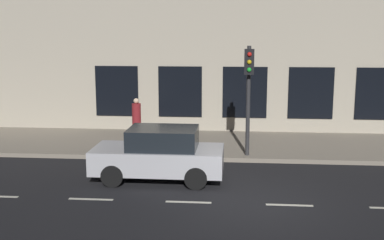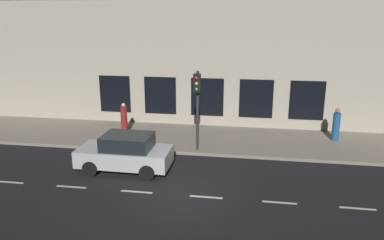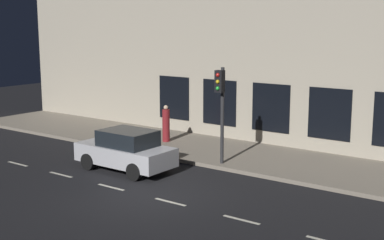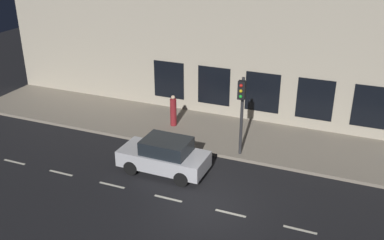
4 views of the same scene
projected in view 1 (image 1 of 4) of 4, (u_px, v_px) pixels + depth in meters
The scene contains 7 objects.
ground_plane at pixel (250, 204), 12.59m from camera, with size 60.00×60.00×0.00m, color black.
sidewalk at pixel (245, 145), 18.70m from camera, with size 4.50×32.00×0.15m.
building_facade at pixel (245, 51), 20.56m from camera, with size 0.65×32.00×7.13m.
lane_centre_line at pixel (289, 205), 12.50m from camera, with size 0.12×27.20×0.01m.
traffic_light at pixel (249, 81), 16.34m from camera, with size 0.48×0.32×3.75m.
parked_car_0 at pixel (159, 154), 14.50m from camera, with size 1.83×3.88×1.58m.
pedestrian_0 at pixel (137, 122), 18.85m from camera, with size 0.40×0.40×1.69m.
Camera 1 is at (-12.07, 0.48, 4.42)m, focal length 45.71 mm.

